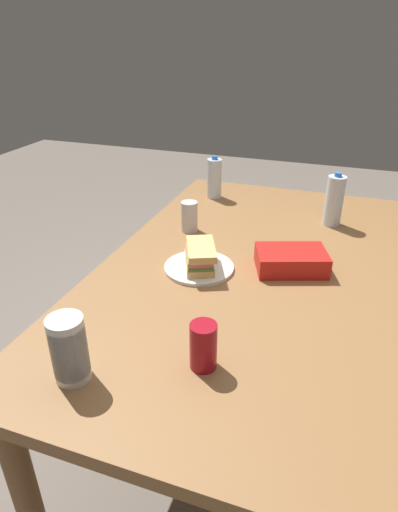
# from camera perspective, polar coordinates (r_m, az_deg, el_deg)

# --- Properties ---
(ground_plane) EXTENTS (8.00, 8.00, 0.00)m
(ground_plane) POSITION_cam_1_polar(r_m,az_deg,el_deg) (1.97, 6.04, -20.39)
(ground_plane) COLOR #70665B
(dining_table) EXTENTS (1.68, 1.03, 0.74)m
(dining_table) POSITION_cam_1_polar(r_m,az_deg,el_deg) (1.55, 7.25, -3.97)
(dining_table) COLOR olive
(dining_table) RESTS_ON ground_plane
(paper_plate) EXTENTS (0.24, 0.24, 0.01)m
(paper_plate) POSITION_cam_1_polar(r_m,az_deg,el_deg) (1.48, 0.00, -1.51)
(paper_plate) COLOR white
(paper_plate) RESTS_ON dining_table
(sandwich) EXTENTS (0.20, 0.16, 0.08)m
(sandwich) POSITION_cam_1_polar(r_m,az_deg,el_deg) (1.45, 0.08, 0.03)
(sandwich) COLOR #DBB26B
(sandwich) RESTS_ON paper_plate
(soda_can_red) EXTENTS (0.07, 0.07, 0.12)m
(soda_can_red) POSITION_cam_1_polar(r_m,az_deg,el_deg) (1.05, 0.57, -11.70)
(soda_can_red) COLOR maroon
(soda_can_red) RESTS_ON dining_table
(chip_bag) EXTENTS (0.22, 0.27, 0.07)m
(chip_bag) POSITION_cam_1_polar(r_m,az_deg,el_deg) (1.49, 11.98, -0.55)
(chip_bag) COLOR red
(chip_bag) RESTS_ON dining_table
(water_bottle_tall) EXTENTS (0.07, 0.07, 0.22)m
(water_bottle_tall) POSITION_cam_1_polar(r_m,az_deg,el_deg) (1.86, 17.29, 6.93)
(water_bottle_tall) COLOR silver
(water_bottle_tall) RESTS_ON dining_table
(plastic_cup_stack) EXTENTS (0.08, 0.08, 0.17)m
(plastic_cup_stack) POSITION_cam_1_polar(r_m,az_deg,el_deg) (1.05, -16.66, -11.60)
(plastic_cup_stack) COLOR silver
(plastic_cup_stack) RESTS_ON dining_table
(water_bottle_spare) EXTENTS (0.07, 0.07, 0.20)m
(water_bottle_spare) POSITION_cam_1_polar(r_m,az_deg,el_deg) (2.09, 2.02, 10.15)
(water_bottle_spare) COLOR silver
(water_bottle_spare) RESTS_ON dining_table
(soda_can_silver) EXTENTS (0.07, 0.07, 0.12)m
(soda_can_silver) POSITION_cam_1_polar(r_m,az_deg,el_deg) (1.74, -1.27, 5.20)
(soda_can_silver) COLOR silver
(soda_can_silver) RESTS_ON dining_table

